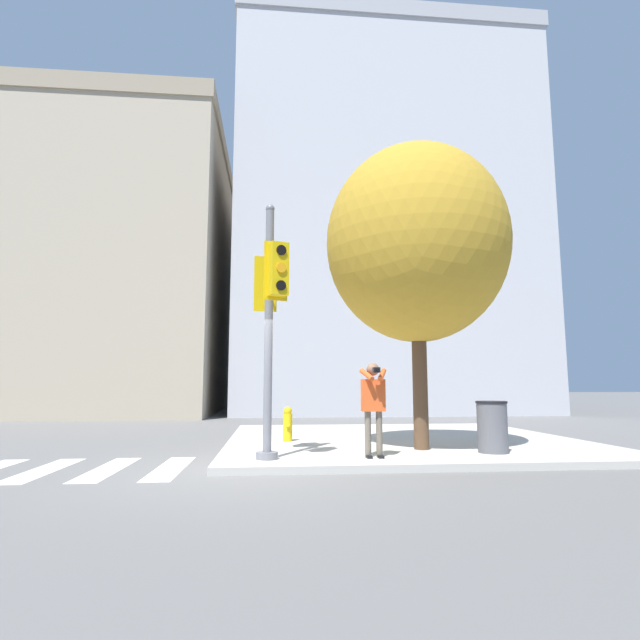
{
  "coord_description": "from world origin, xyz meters",
  "views": [
    {
      "loc": [
        0.45,
        -8.38,
        1.38
      ],
      "look_at": [
        1.29,
        0.29,
        2.51
      ],
      "focal_mm": 28.0,
      "sensor_mm": 36.0,
      "label": 1
    }
  ],
  "objects_px": {
    "traffic_signal_pole": "(270,304)",
    "trash_bin": "(492,427)",
    "person_photographer": "(373,400)",
    "street_tree": "(416,244)",
    "fire_hydrant": "(288,424)"
  },
  "relations": [
    {
      "from": "traffic_signal_pole",
      "to": "trash_bin",
      "type": "relative_size",
      "value": 4.74
    },
    {
      "from": "person_photographer",
      "to": "fire_hydrant",
      "type": "height_order",
      "value": "person_photographer"
    },
    {
      "from": "person_photographer",
      "to": "trash_bin",
      "type": "bearing_deg",
      "value": 9.46
    },
    {
      "from": "person_photographer",
      "to": "street_tree",
      "type": "relative_size",
      "value": 0.26
    },
    {
      "from": "person_photographer",
      "to": "fire_hydrant",
      "type": "relative_size",
      "value": 2.15
    },
    {
      "from": "person_photographer",
      "to": "trash_bin",
      "type": "relative_size",
      "value": 1.73
    },
    {
      "from": "street_tree",
      "to": "trash_bin",
      "type": "height_order",
      "value": "street_tree"
    },
    {
      "from": "traffic_signal_pole",
      "to": "person_photographer",
      "type": "xyz_separation_m",
      "value": [
        1.83,
        0.02,
        -1.67
      ]
    },
    {
      "from": "trash_bin",
      "to": "street_tree",
      "type": "bearing_deg",
      "value": 152.61
    },
    {
      "from": "person_photographer",
      "to": "street_tree",
      "type": "xyz_separation_m",
      "value": [
        1.15,
        0.99,
        3.13
      ]
    },
    {
      "from": "fire_hydrant",
      "to": "trash_bin",
      "type": "bearing_deg",
      "value": -30.95
    },
    {
      "from": "traffic_signal_pole",
      "to": "trash_bin",
      "type": "bearing_deg",
      "value": 5.56
    },
    {
      "from": "traffic_signal_pole",
      "to": "person_photographer",
      "type": "relative_size",
      "value": 2.74
    },
    {
      "from": "trash_bin",
      "to": "fire_hydrant",
      "type": "bearing_deg",
      "value": 149.05
    },
    {
      "from": "street_tree",
      "to": "person_photographer",
      "type": "bearing_deg",
      "value": -139.08
    }
  ]
}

